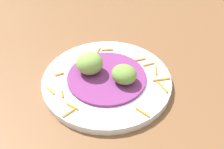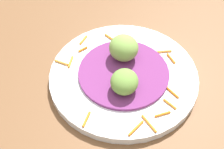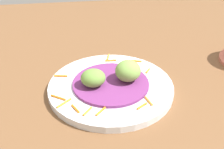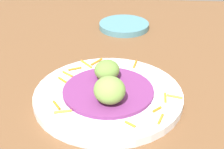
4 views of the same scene
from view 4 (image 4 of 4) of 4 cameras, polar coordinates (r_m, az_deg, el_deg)
The scene contains 7 objects.
table_surface at distance 60.96cm, azimuth 1.95°, elevation -3.67°, with size 110.00×110.00×2.00cm, color brown.
main_plate at distance 57.85cm, azimuth -0.64°, elevation -3.65°, with size 25.76×25.76×1.47cm, color silver.
cabbage_bed at distance 57.29cm, azimuth -0.65°, elevation -2.80°, with size 15.69×15.69×0.58cm, color #702D6B.
carrot_garnish at distance 58.89cm, azimuth -1.17°, elevation -1.90°, with size 21.55×22.24×0.40cm.
guac_scoop_left at distance 59.36cm, azimuth -0.87°, elevation 0.76°, with size 4.52×4.97×3.47cm, color olive.
guac_scoop_center at distance 52.89cm, azimuth -0.42°, elevation -2.70°, with size 5.10×5.30×4.34cm, color #759E47.
side_plate_small at distance 86.96cm, azimuth 2.07°, elevation 8.38°, with size 12.81×12.81×1.42cm, color teal.
Camera 4 is at (-50.65, -1.75, 34.88)cm, focal length 53.31 mm.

